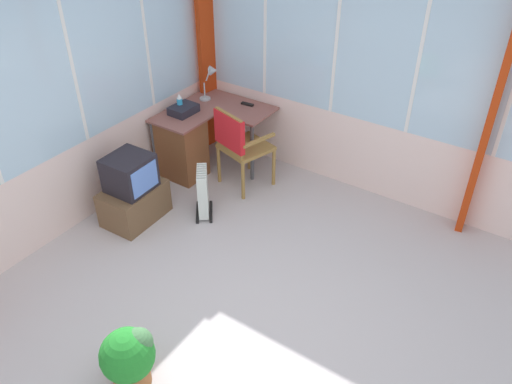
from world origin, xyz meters
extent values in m
cube|color=#BDB2B2|center=(0.00, 0.00, -0.03)|extent=(5.71, 5.24, 0.06)
cube|color=beige|center=(0.00, 2.15, 0.42)|extent=(4.71, 0.06, 0.84)
cube|color=silver|center=(0.00, 2.15, 1.62)|extent=(4.61, 0.06, 1.56)
cube|color=white|center=(0.47, 2.15, 1.62)|extent=(0.04, 0.07, 1.56)
cube|color=white|center=(1.41, 2.15, 1.62)|extent=(0.04, 0.07, 1.56)
cube|color=beige|center=(2.38, 0.00, 0.42)|extent=(0.06, 4.24, 0.84)
cube|color=silver|center=(2.38, 0.00, 1.62)|extent=(0.06, 4.15, 1.56)
cube|color=white|center=(2.38, -0.42, 1.62)|extent=(0.07, 0.04, 1.56)
cube|color=white|center=(2.38, 0.42, 1.62)|extent=(0.07, 0.04, 1.56)
cube|color=white|center=(2.38, 1.27, 1.62)|extent=(0.07, 0.04, 1.56)
cube|color=#BA3410|center=(2.25, 2.02, 1.24)|extent=(0.23, 0.10, 2.48)
cube|color=#BA3410|center=(2.30, -1.17, 1.24)|extent=(0.23, 0.10, 2.48)
cube|color=#8E544B|center=(1.78, 1.83, 0.71)|extent=(1.10, 0.54, 0.02)
cube|color=#8E544B|center=(2.06, 1.30, 0.71)|extent=(0.54, 0.50, 0.02)
cube|color=brown|center=(1.46, 1.83, 0.34)|extent=(0.40, 0.50, 0.69)
cylinder|color=#4C4C51|center=(1.83, 1.09, 0.35)|extent=(0.04, 0.04, 0.70)
cylinder|color=#4C4C51|center=(1.27, 2.06, 0.35)|extent=(0.04, 0.04, 0.70)
cylinder|color=#B2B7BC|center=(2.03, 1.89, 0.73)|extent=(0.13, 0.13, 0.02)
cylinder|color=#B2B7BC|center=(2.03, 1.89, 0.84)|extent=(0.02, 0.02, 0.19)
cylinder|color=#B2B7BC|center=(2.08, 1.86, 1.03)|extent=(0.02, 0.09, 0.18)
cone|color=#B2B7BC|center=(2.13, 1.82, 1.06)|extent=(0.13, 0.13, 0.12)
cube|color=black|center=(2.17, 1.39, 0.74)|extent=(0.06, 0.15, 0.02)
cylinder|color=#33A9DE|center=(1.62, 1.92, 0.80)|extent=(0.06, 0.06, 0.16)
cone|color=white|center=(1.62, 1.92, 0.91)|extent=(0.06, 0.06, 0.06)
cube|color=#23222C|center=(1.60, 1.86, 0.77)|extent=(0.31, 0.24, 0.09)
cylinder|color=olive|center=(1.88, 0.83, 0.23)|extent=(0.04, 0.04, 0.45)
cylinder|color=olive|center=(2.00, 1.25, 0.23)|extent=(0.04, 0.04, 0.45)
cylinder|color=olive|center=(1.45, 0.95, 0.23)|extent=(0.04, 0.04, 0.45)
cylinder|color=olive|center=(1.58, 1.38, 0.23)|extent=(0.04, 0.04, 0.45)
cube|color=olive|center=(1.73, 1.10, 0.47)|extent=(0.60, 0.60, 0.04)
cube|color=olive|center=(1.52, 1.17, 0.72)|extent=(0.16, 0.42, 0.45)
cube|color=red|center=(1.52, 1.17, 0.74)|extent=(0.19, 0.45, 0.38)
cube|color=olive|center=(1.66, 0.89, 0.65)|extent=(0.43, 0.16, 0.03)
cube|color=olive|center=(1.79, 1.31, 0.65)|extent=(0.43, 0.16, 0.03)
cube|color=brown|center=(0.55, 1.69, 0.19)|extent=(0.65, 0.46, 0.38)
cube|color=black|center=(0.55, 1.69, 0.56)|extent=(0.43, 0.41, 0.36)
cube|color=#628CE4|center=(0.56, 1.48, 0.56)|extent=(0.34, 0.02, 0.28)
cube|color=#262628|center=(0.69, 1.69, 0.41)|extent=(0.27, 0.23, 0.07)
cube|color=silver|center=(0.89, 1.05, 0.28)|extent=(0.08, 0.09, 0.50)
cube|color=silver|center=(0.92, 1.08, 0.28)|extent=(0.08, 0.09, 0.50)
cube|color=silver|center=(0.95, 1.11, 0.28)|extent=(0.08, 0.09, 0.50)
cube|color=silver|center=(0.99, 1.13, 0.28)|extent=(0.08, 0.09, 0.50)
cube|color=silver|center=(1.02, 1.16, 0.28)|extent=(0.08, 0.09, 0.50)
cube|color=silver|center=(1.05, 1.18, 0.28)|extent=(0.08, 0.09, 0.50)
cube|color=silver|center=(1.09, 1.21, 0.28)|extent=(0.08, 0.09, 0.50)
cube|color=silver|center=(1.12, 1.23, 0.28)|extent=(0.08, 0.09, 0.50)
cube|color=black|center=(1.05, 1.09, 0.01)|extent=(0.30, 0.24, 0.03)
cube|color=black|center=(0.96, 1.20, 0.01)|extent=(0.30, 0.24, 0.03)
cube|color=silver|center=(1.15, 1.26, 0.31)|extent=(0.09, 0.10, 0.35)
cylinder|color=#9D5A2E|center=(-0.89, 0.30, 0.08)|extent=(0.27, 0.27, 0.16)
sphere|color=#23832A|center=(-0.89, 0.30, 0.30)|extent=(0.39, 0.39, 0.39)
sphere|color=#457746|center=(-0.81, 0.27, 0.38)|extent=(0.22, 0.22, 0.22)
camera|label=1|loc=(-2.29, -1.73, 3.32)|focal=36.12mm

